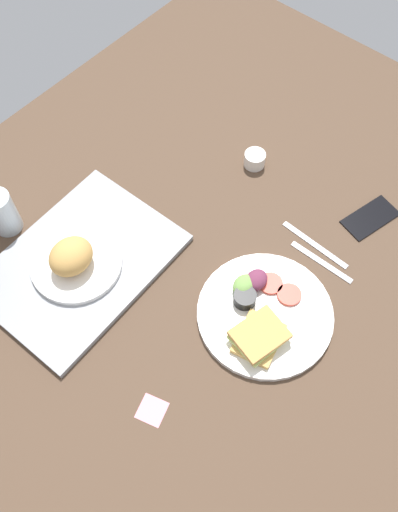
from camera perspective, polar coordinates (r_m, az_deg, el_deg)
name	(u,v)px	position (r cm, az deg, el deg)	size (l,w,h in cm)	color
ground_plane	(203,280)	(131.73, 0.43, -2.50)	(190.00, 150.00, 3.00)	#4C3828
serving_tray	(80,263)	(134.28, -12.20, -0.76)	(45.00, 33.00, 1.60)	gray
bread_plate_near	(74,259)	(130.74, -12.86, -0.35)	(21.68, 21.68, 8.68)	white
plate_with_salad	(262,313)	(125.33, 6.56, -5.93)	(30.91, 30.91, 5.40)	white
drinking_glass	(2,213)	(141.00, -19.71, 4.26)	(6.85, 6.85, 11.89)	silver
espresso_cup	(255,159)	(148.68, 5.79, 9.93)	(5.60, 5.60, 4.00)	silver
fork	(322,262)	(135.35, 12.58, -0.59)	(17.00, 1.40, 0.50)	#B7B7BC
knife	(315,244)	(137.53, 11.91, 1.18)	(19.00, 1.40, 0.50)	#B7B7BC
cell_phone	(370,217)	(145.26, 17.34, 3.84)	(14.40, 7.20, 0.80)	black
sticky_note	(152,410)	(119.38, -4.90, -15.63)	(5.60, 5.60, 0.12)	pink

